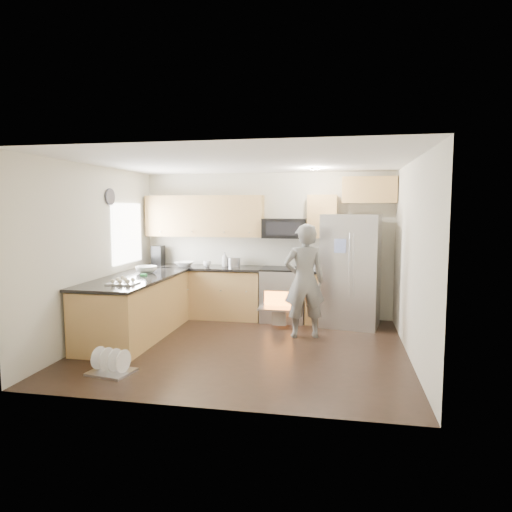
% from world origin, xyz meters
% --- Properties ---
extents(ground, '(4.50, 4.50, 0.00)m').
position_xyz_m(ground, '(0.00, 0.00, 0.00)').
color(ground, black).
rests_on(ground, ground).
extents(room_shell, '(4.54, 4.04, 2.62)m').
position_xyz_m(room_shell, '(-0.04, 0.02, 1.67)').
color(room_shell, beige).
rests_on(room_shell, ground).
extents(back_cabinet_run, '(4.45, 0.64, 2.50)m').
position_xyz_m(back_cabinet_run, '(-0.59, 1.75, 0.96)').
color(back_cabinet_run, '#B18C46').
rests_on(back_cabinet_run, ground).
extents(peninsula, '(0.96, 2.36, 1.03)m').
position_xyz_m(peninsula, '(-1.75, 0.25, 0.46)').
color(peninsula, '#B18C46').
rests_on(peninsula, ground).
extents(stove_range, '(0.76, 0.97, 1.79)m').
position_xyz_m(stove_range, '(0.35, 1.69, 0.68)').
color(stove_range, '#B7B7BC').
rests_on(stove_range, ground).
extents(refrigerator, '(1.03, 0.86, 1.87)m').
position_xyz_m(refrigerator, '(1.50, 1.53, 0.94)').
color(refrigerator, '#B7B7BC').
rests_on(refrigerator, ground).
extents(person, '(0.72, 0.57, 1.74)m').
position_xyz_m(person, '(0.80, 0.71, 0.87)').
color(person, slate).
rests_on(person, ground).
extents(dish_rack, '(0.56, 0.48, 0.31)m').
position_xyz_m(dish_rack, '(-1.35, -1.28, 0.08)').
color(dish_rack, '#B7B7BC').
rests_on(dish_rack, ground).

